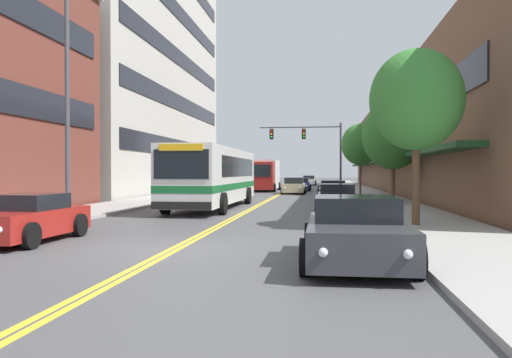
# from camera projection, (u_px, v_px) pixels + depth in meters

# --- Properties ---
(ground_plane) EXTENTS (240.00, 240.00, 0.00)m
(ground_plane) POSITION_uv_depth(u_px,v_px,m) (285.00, 191.00, 49.05)
(ground_plane) COLOR #4C4C4F
(sidewalk_left) EXTENTS (3.64, 106.00, 0.13)m
(sidewalk_left) POSITION_uv_depth(u_px,v_px,m) (213.00, 190.00, 50.02)
(sidewalk_left) COLOR #9E9B96
(sidewalk_left) RESTS_ON ground_plane
(sidewalk_right) EXTENTS (3.64, 106.00, 0.13)m
(sidewalk_right) POSITION_uv_depth(u_px,v_px,m) (361.00, 191.00, 48.09)
(sidewalk_right) COLOR #9E9B96
(sidewalk_right) RESTS_ON ground_plane
(centre_line) EXTENTS (0.34, 106.00, 0.01)m
(centre_line) POSITION_uv_depth(u_px,v_px,m) (285.00, 191.00, 49.05)
(centre_line) COLOR yellow
(centre_line) RESTS_ON ground_plane
(office_tower_left) EXTENTS (12.08, 30.93, 24.67)m
(office_tower_left) POSITION_uv_depth(u_px,v_px,m) (119.00, 61.00, 46.88)
(office_tower_left) COLOR #BCB7AD
(office_tower_left) RESTS_ON ground_plane
(storefront_row_right) EXTENTS (9.10, 68.00, 9.35)m
(storefront_row_right) POSITION_uv_depth(u_px,v_px,m) (426.00, 143.00, 47.22)
(storefront_row_right) COLOR brown
(storefront_row_right) RESTS_ON ground_plane
(city_bus) EXTENTS (2.92, 12.45, 3.10)m
(city_bus) POSITION_uv_depth(u_px,v_px,m) (214.00, 175.00, 26.49)
(city_bus) COLOR silver
(city_bus) RESTS_ON ground_plane
(car_red_parked_left_near) EXTENTS (2.04, 4.15, 1.30)m
(car_red_parked_left_near) POSITION_uv_depth(u_px,v_px,m) (26.00, 219.00, 13.59)
(car_red_parked_left_near) COLOR maroon
(car_red_parked_left_near) RESTS_ON ground_plane
(car_champagne_parked_left_mid) EXTENTS (1.98, 4.60, 1.21)m
(car_champagne_parked_left_mid) POSITION_uv_depth(u_px,v_px,m) (229.00, 188.00, 42.41)
(car_champagne_parked_left_mid) COLOR beige
(car_champagne_parked_left_mid) RESTS_ON ground_plane
(car_dark_grey_parked_right_foreground) EXTENTS (2.19, 4.53, 1.39)m
(car_dark_grey_parked_right_foreground) POSITION_uv_depth(u_px,v_px,m) (356.00, 232.00, 10.31)
(car_dark_grey_parked_right_foreground) COLOR #38383D
(car_dark_grey_parked_right_foreground) RESTS_ON ground_plane
(car_silver_parked_right_mid) EXTENTS (2.06, 4.45, 1.34)m
(car_silver_parked_right_mid) POSITION_uv_depth(u_px,v_px,m) (337.00, 199.00, 23.34)
(car_silver_parked_right_mid) COLOR #B7B7BC
(car_silver_parked_right_mid) RESTS_ON ground_plane
(car_charcoal_parked_right_far) EXTENTS (2.18, 4.76, 1.22)m
(car_charcoal_parked_right_far) POSITION_uv_depth(u_px,v_px,m) (331.00, 187.00, 43.25)
(car_charcoal_parked_right_far) COLOR #232328
(car_charcoal_parked_right_far) RESTS_ON ground_plane
(car_slate_blue_parked_right_end) EXTENTS (2.18, 4.73, 1.30)m
(car_slate_blue_parked_right_end) POSITION_uv_depth(u_px,v_px,m) (333.00, 190.00, 35.15)
(car_slate_blue_parked_right_end) COLOR #475675
(car_slate_blue_parked_right_end) RESTS_ON ground_plane
(car_beige_moving_lead) EXTENTS (2.09, 4.69, 1.41)m
(car_beige_moving_lead) POSITION_uv_depth(u_px,v_px,m) (294.00, 186.00, 43.63)
(car_beige_moving_lead) COLOR #BCAD89
(car_beige_moving_lead) RESTS_ON ground_plane
(car_navy_moving_second) EXTENTS (2.02, 4.56, 1.29)m
(car_navy_moving_second) POSITION_uv_depth(u_px,v_px,m) (301.00, 185.00, 50.60)
(car_navy_moving_second) COLOR #19234C
(car_navy_moving_second) RESTS_ON ground_plane
(car_white_moving_third) EXTENTS (2.09, 4.89, 1.39)m
(car_white_moving_third) POSITION_uv_depth(u_px,v_px,m) (309.00, 181.00, 71.61)
(car_white_moving_third) COLOR white
(car_white_moving_third) RESTS_ON ground_plane
(box_truck) EXTENTS (2.78, 7.41, 3.09)m
(box_truck) POSITION_uv_depth(u_px,v_px,m) (264.00, 175.00, 49.63)
(box_truck) COLOR maroon
(box_truck) RESTS_ON ground_plane
(traffic_signal_mast) EXTENTS (7.25, 0.38, 6.22)m
(traffic_signal_mast) POSITION_uv_depth(u_px,v_px,m) (312.00, 143.00, 43.95)
(traffic_signal_mast) COLOR #47474C
(traffic_signal_mast) RESTS_ON ground_plane
(street_lamp_left_near) EXTENTS (2.58, 0.28, 9.34)m
(street_lamp_left_near) POSITION_uv_depth(u_px,v_px,m) (76.00, 70.00, 17.46)
(street_lamp_left_near) COLOR #47474C
(street_lamp_left_near) RESTS_ON ground_plane
(street_tree_right_near) EXTENTS (3.10, 3.10, 5.90)m
(street_tree_right_near) POSITION_uv_depth(u_px,v_px,m) (416.00, 100.00, 16.73)
(street_tree_right_near) COLOR brown
(street_tree_right_near) RESTS_ON sidewalk_right
(street_tree_right_mid) EXTENTS (3.67, 3.67, 5.98)m
(street_tree_right_mid) POSITION_uv_depth(u_px,v_px,m) (393.00, 136.00, 29.80)
(street_tree_right_mid) COLOR brown
(street_tree_right_mid) RESTS_ON sidewalk_right
(street_tree_right_far) EXTENTS (3.00, 3.00, 5.60)m
(street_tree_right_far) POSITION_uv_depth(u_px,v_px,m) (360.00, 144.00, 39.40)
(street_tree_right_far) COLOR brown
(street_tree_right_far) RESTS_ON sidewalk_right
(fire_hydrant) EXTENTS (0.30, 0.22, 0.87)m
(fire_hydrant) POSITION_uv_depth(u_px,v_px,m) (380.00, 205.00, 20.43)
(fire_hydrant) COLOR #B7B7BC
(fire_hydrant) RESTS_ON sidewalk_right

